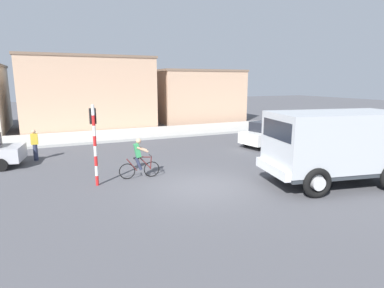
# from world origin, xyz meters

# --- Properties ---
(ground_plane) EXTENTS (120.00, 120.00, 0.00)m
(ground_plane) POSITION_xyz_m (0.00, 0.00, 0.00)
(ground_plane) COLOR #4C4C51
(sidewalk_far) EXTENTS (80.00, 5.00, 0.16)m
(sidewalk_far) POSITION_xyz_m (0.00, 13.03, 0.08)
(sidewalk_far) COLOR #ADADA8
(sidewalk_far) RESTS_ON ground
(truck_foreground) EXTENTS (5.78, 3.55, 2.90)m
(truck_foreground) POSITION_xyz_m (5.14, -1.76, 1.67)
(truck_foreground) COLOR #B2B7BC
(truck_foreground) RESTS_ON ground
(cyclist) EXTENTS (1.73, 0.51, 1.72)m
(cyclist) POSITION_xyz_m (-1.79, 2.13, 0.86)
(cyclist) COLOR black
(cyclist) RESTS_ON ground
(traffic_light_pole) EXTENTS (0.24, 0.43, 3.20)m
(traffic_light_pole) POSITION_xyz_m (-3.58, 1.93, 2.07)
(traffic_light_pole) COLOR red
(traffic_light_pole) RESTS_ON ground
(car_red_near) EXTENTS (4.24, 2.39, 1.60)m
(car_red_near) POSITION_xyz_m (7.48, 5.27, 0.82)
(car_red_near) COLOR white
(car_red_near) RESTS_ON ground
(pedestrian_near_kerb) EXTENTS (0.34, 0.22, 1.62)m
(pedestrian_near_kerb) POSITION_xyz_m (-5.95, 7.33, 0.85)
(pedestrian_near_kerb) COLOR #2D334C
(pedestrian_near_kerb) RESTS_ON ground
(building_mid_block) EXTENTS (10.93, 5.93, 6.13)m
(building_mid_block) POSITION_xyz_m (-1.95, 18.52, 3.07)
(building_mid_block) COLOR tan
(building_mid_block) RESTS_ON ground
(building_corner_right) EXTENTS (8.62, 5.22, 5.15)m
(building_corner_right) POSITION_xyz_m (8.84, 18.89, 2.58)
(building_corner_right) COLOR tan
(building_corner_right) RESTS_ON ground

